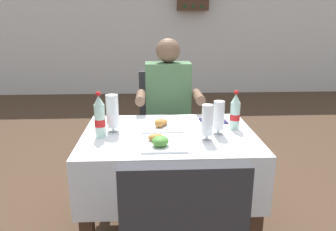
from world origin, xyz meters
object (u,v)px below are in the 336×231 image
Objects in this scene: cola_bottle_primary at (100,118)px; plate_far_diner at (162,124)px; plate_near_camera at (162,142)px; beer_glass_middle at (207,123)px; chair_far_diner_seat at (164,123)px; cola_bottle_secondary at (235,113)px; beer_glass_right at (113,114)px; beer_glass_left at (219,118)px; main_dining_table at (169,161)px; seated_diner_far at (168,108)px; napkin_cutlery_set at (213,121)px.

plate_far_diner is at bearing 25.24° from cola_bottle_primary.
plate_near_camera is 1.18× the size of beer_glass_middle.
cola_bottle_secondary reaches higher than chair_far_diner_seat.
cola_bottle_primary reaches higher than chair_far_diner_seat.
plate_far_diner is at bearing 17.57° from beer_glass_right.
chair_far_diner_seat reaches higher than plate_far_diner.
cola_bottle_secondary is at bearing -60.38° from chair_far_diner_seat.
cola_bottle_primary is at bearing 156.43° from plate_near_camera.
beer_glass_left reaches higher than plate_near_camera.
main_dining_table is 0.69m from seated_diner_far.
cola_bottle_primary is (-0.69, -0.01, 0.01)m from beer_glass_left.
chair_far_diner_seat is at bearing 90.00° from main_dining_table.
seated_diner_far is 5.19× the size of cola_bottle_secondary.
seated_diner_far is 0.54m from napkin_cutlery_set.
chair_far_diner_seat is at bearing 87.06° from plate_near_camera.
napkin_cutlery_set is (0.31, 0.21, 0.19)m from main_dining_table.
beer_glass_left is 0.88× the size of beer_glass_right.
napkin_cutlery_set is at bearing 34.13° from main_dining_table.
main_dining_table is at bearing 76.10° from plate_near_camera.
seated_diner_far is 6.15× the size of beer_glass_left.
beer_glass_left reaches higher than plate_far_diner.
beer_glass_left is (0.33, -0.16, 0.09)m from plate_far_diner.
plate_near_camera is (-0.05, -0.20, 0.20)m from main_dining_table.
seated_diner_far reaches higher than napkin_cutlery_set.
plate_far_diner is 1.32× the size of napkin_cutlery_set.
napkin_cutlery_set reaches higher than main_dining_table.
plate_near_camera is 0.28m from beer_glass_middle.
cola_bottle_secondary is at bearing 2.23° from beer_glass_right.
beer_glass_right is 1.21× the size of napkin_cutlery_set.
chair_far_diner_seat is 4.00× the size of cola_bottle_secondary.
napkin_cutlery_set is at bearing 123.47° from cola_bottle_secondary.
chair_far_diner_seat is 0.97m from cola_bottle_primary.
plate_far_diner is (0.01, 0.32, -0.00)m from plate_near_camera.
main_dining_table is 0.45m from beer_glass_right.
plate_far_diner is 1.22× the size of beer_glass_middle.
beer_glass_right reaches higher than main_dining_table.
beer_glass_right is (-0.63, 0.07, 0.01)m from beer_glass_left.
seated_diner_far reaches higher than beer_glass_left.
cola_bottle_primary is 0.82m from cola_bottle_secondary.
cola_bottle_secondary is at bearing 7.36° from main_dining_table.
chair_far_diner_seat reaches higher than napkin_cutlery_set.
seated_diner_far is at bearing 109.86° from beer_glass_left.
chair_far_diner_seat is at bearing 66.07° from beer_glass_right.
beer_glass_middle is 0.28m from cola_bottle_secondary.
plate_far_diner is at bearing 153.89° from beer_glass_left.
chair_far_diner_seat is 0.68m from napkin_cutlery_set.
plate_near_camera is at bearing -131.02° from napkin_cutlery_set.
beer_glass_middle is 0.38m from napkin_cutlery_set.
cola_bottle_primary is (-0.40, -0.83, 0.30)m from chair_far_diner_seat.
beer_glass_middle is (-0.08, -0.10, 0.00)m from beer_glass_left.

